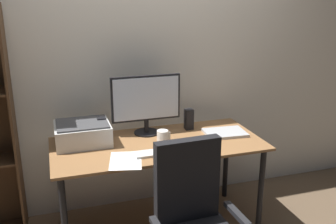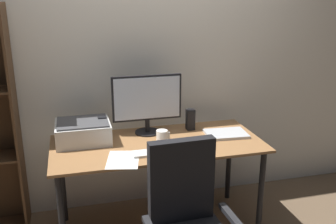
% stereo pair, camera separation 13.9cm
% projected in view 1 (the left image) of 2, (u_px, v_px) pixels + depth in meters
% --- Properties ---
extents(back_wall, '(6.40, 0.10, 2.60)m').
position_uv_depth(back_wall, '(140.00, 57.00, 3.19)').
color(back_wall, silver).
rests_on(back_wall, ground).
extents(desk, '(1.57, 0.73, 0.74)m').
position_uv_depth(desk, '(158.00, 153.00, 2.89)').
color(desk, olive).
rests_on(desk, ground).
extents(monitor, '(0.55, 0.20, 0.47)m').
position_uv_depth(monitor, '(146.00, 101.00, 2.98)').
color(monitor, black).
rests_on(monitor, desk).
extents(keyboard, '(0.29, 0.11, 0.02)m').
position_uv_depth(keyboard, '(155.00, 153.00, 2.67)').
color(keyboard, silver).
rests_on(keyboard, desk).
extents(mouse, '(0.06, 0.10, 0.03)m').
position_uv_depth(mouse, '(181.00, 148.00, 2.72)').
color(mouse, black).
rests_on(mouse, desk).
extents(coffee_mug, '(0.10, 0.09, 0.10)m').
position_uv_depth(coffee_mug, '(163.00, 137.00, 2.83)').
color(coffee_mug, white).
rests_on(coffee_mug, desk).
extents(laptop, '(0.34, 0.25, 0.02)m').
position_uv_depth(laptop, '(225.00, 133.00, 3.04)').
color(laptop, '#B7BABC').
rests_on(laptop, desk).
extents(speaker_left, '(0.06, 0.07, 0.17)m').
position_uv_depth(speaker_left, '(102.00, 128.00, 2.93)').
color(speaker_left, black).
rests_on(speaker_left, desk).
extents(speaker_right, '(0.06, 0.07, 0.17)m').
position_uv_depth(speaker_right, '(189.00, 119.00, 3.13)').
color(speaker_right, black).
rests_on(speaker_right, desk).
extents(printer, '(0.40, 0.34, 0.16)m').
position_uv_depth(printer, '(83.00, 133.00, 2.84)').
color(printer, silver).
rests_on(printer, desk).
extents(paper_sheet, '(0.27, 0.34, 0.00)m').
position_uv_depth(paper_sheet, '(126.00, 161.00, 2.56)').
color(paper_sheet, white).
rests_on(paper_sheet, desk).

